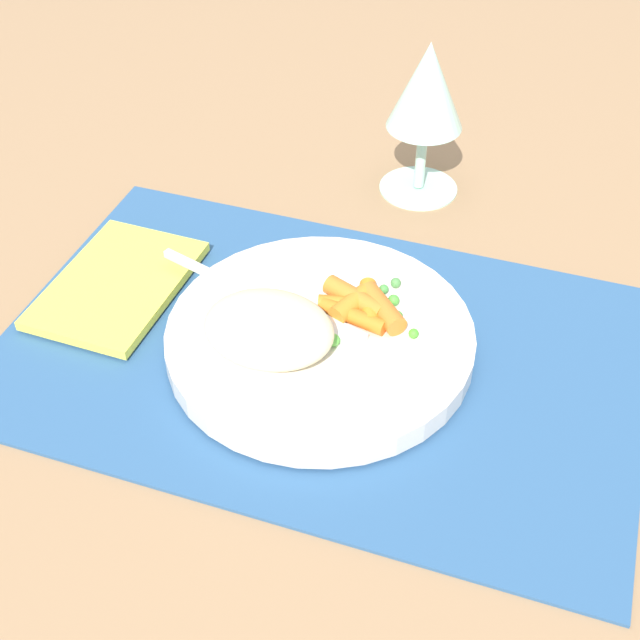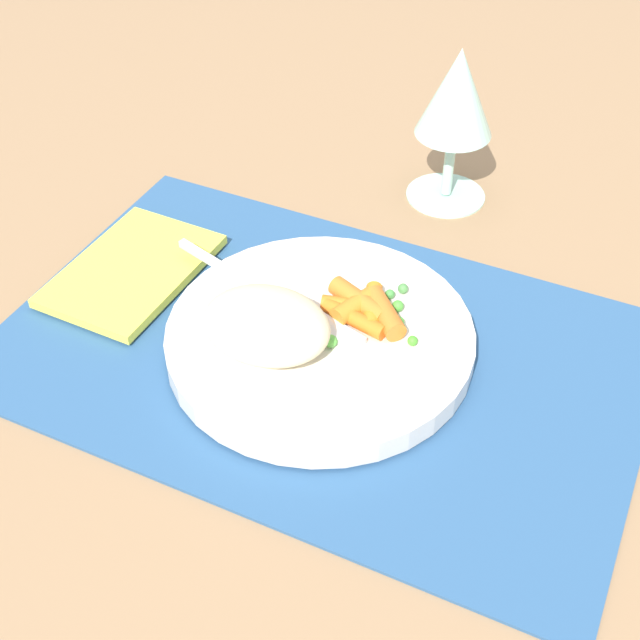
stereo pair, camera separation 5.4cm
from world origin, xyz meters
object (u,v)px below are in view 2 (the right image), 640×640
Objects in this scene: plate at (320,339)px; fork at (282,304)px; rice_mound at (266,325)px; carrot_portion at (364,309)px; napkin at (132,270)px; wine_glass at (457,99)px.

plate is 0.04m from fork.
rice_mound is 0.51× the size of fork.
carrot_portion is 0.50× the size of napkin.
carrot_portion reaches higher than plate.
rice_mound reaches higher than fork.
napkin is at bearing 163.94° from rice_mound.
wine_glass is 1.02× the size of napkin.
rice_mound reaches higher than plate.
carrot_portion is 0.39× the size of fork.
fork is (-0.01, 0.04, -0.02)m from rice_mound.
carrot_portion reaches higher than fork.
wine_glass is at bearing 49.55° from napkin.
wine_glass reaches higher than napkin.
wine_glass is at bearing 77.06° from fork.
fork is at bearing 102.03° from rice_mound.
plate is 0.04m from carrot_portion.
napkin is (-0.18, 0.01, -0.01)m from plate.
wine_glass is at bearing 80.75° from rice_mound.
plate is at bearing -129.52° from carrot_portion.
rice_mound is at bearing -99.25° from wine_glass.
fork is (-0.04, 0.01, 0.01)m from plate.
wine_glass is (0.05, 0.28, 0.06)m from rice_mound.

